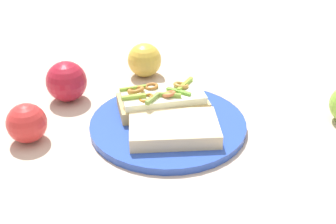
{
  "coord_description": "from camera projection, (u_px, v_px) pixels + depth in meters",
  "views": [
    {
      "loc": [
        0.29,
        -0.64,
        0.45
      ],
      "look_at": [
        0.0,
        0.0,
        0.03
      ],
      "focal_mm": 48.33,
      "sensor_mm": 36.0,
      "label": 1
    }
  ],
  "objects": [
    {
      "name": "ground_plane",
      "position": [
        168.0,
        128.0,
        0.83
      ],
      "size": [
        2.0,
        2.0,
        0.0
      ],
      "primitive_type": "plane",
      "color": "#C2AC9B",
      "rests_on": "ground"
    },
    {
      "name": "plate",
      "position": [
        168.0,
        124.0,
        0.83
      ],
      "size": [
        0.29,
        0.29,
        0.01
      ],
      "primitive_type": "cylinder",
      "color": "#2A4BB5",
      "rests_on": "ground_plane"
    },
    {
      "name": "sandwich",
      "position": [
        162.0,
        100.0,
        0.86
      ],
      "size": [
        0.18,
        0.17,
        0.05
      ],
      "rotation": [
        0.0,
        0.0,
        0.65
      ],
      "color": "tan",
      "rests_on": "plate"
    },
    {
      "name": "bread_slice_side",
      "position": [
        174.0,
        129.0,
        0.78
      ],
      "size": [
        0.18,
        0.16,
        0.02
      ],
      "primitive_type": "cube",
      "rotation": [
        0.0,
        0.0,
        0.5
      ],
      "color": "beige",
      "rests_on": "plate"
    },
    {
      "name": "apple_0",
      "position": [
        145.0,
        60.0,
        1.0
      ],
      "size": [
        0.08,
        0.08,
        0.08
      ],
      "primitive_type": "sphere",
      "rotation": [
        0.0,
        0.0,
        4.74
      ],
      "color": "gold",
      "rests_on": "ground_plane"
    },
    {
      "name": "apple_2",
      "position": [
        27.0,
        123.0,
        0.78
      ],
      "size": [
        0.09,
        0.09,
        0.07
      ],
      "primitive_type": "sphere",
      "rotation": [
        0.0,
        0.0,
        0.25
      ],
      "color": "red",
      "rests_on": "ground_plane"
    },
    {
      "name": "apple_3",
      "position": [
        66.0,
        81.0,
        0.91
      ],
      "size": [
        0.11,
        0.11,
        0.08
      ],
      "primitive_type": "sphere",
      "rotation": [
        0.0,
        0.0,
        5.81
      ],
      "color": "#A81C2F",
      "rests_on": "ground_plane"
    }
  ]
}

